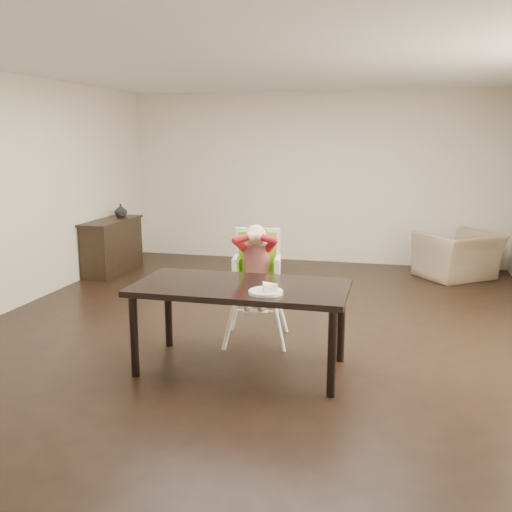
{
  "coord_description": "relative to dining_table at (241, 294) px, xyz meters",
  "views": [
    {
      "loc": [
        1.29,
        -5.63,
        1.95
      ],
      "look_at": [
        0.09,
        -0.75,
        0.92
      ],
      "focal_mm": 40.0,
      "sensor_mm": 36.0,
      "label": 1
    }
  ],
  "objects": [
    {
      "name": "armchair",
      "position": [
        2.14,
        3.93,
        -0.23
      ],
      "size": [
        1.2,
        1.13,
        0.88
      ],
      "primitive_type": "imported",
      "rotation": [
        0.0,
        0.0,
        3.8
      ],
      "color": "#967E5F",
      "rests_on": "ground"
    },
    {
      "name": "dining_table",
      "position": [
        0.0,
        0.0,
        0.0
      ],
      "size": [
        1.8,
        0.9,
        0.75
      ],
      "color": "black",
      "rests_on": "ground"
    },
    {
      "name": "high_chair",
      "position": [
        -0.04,
        0.74,
        0.15
      ],
      "size": [
        0.55,
        0.55,
        1.16
      ],
      "rotation": [
        0.0,
        0.0,
        0.15
      ],
      "color": "white",
      "rests_on": "ground"
    },
    {
      "name": "room_walls",
      "position": [
        -0.06,
        1.13,
        1.18
      ],
      "size": [
        6.02,
        7.02,
        2.71
      ],
      "color": "beige",
      "rests_on": "ground"
    },
    {
      "name": "ground",
      "position": [
        -0.06,
        1.13,
        -0.67
      ],
      "size": [
        7.0,
        7.0,
        0.0
      ],
      "primitive_type": "plane",
      "color": "black",
      "rests_on": "ground"
    },
    {
      "name": "vase",
      "position": [
        -2.84,
        3.43,
        0.21
      ],
      "size": [
        0.21,
        0.22,
        0.19
      ],
      "primitive_type": "imported",
      "rotation": [
        0.0,
        0.0,
        -0.1
      ],
      "color": "#99999E",
      "rests_on": "sideboard"
    },
    {
      "name": "sideboard",
      "position": [
        -2.84,
        3.11,
        -0.27
      ],
      "size": [
        0.44,
        1.26,
        0.79
      ],
      "color": "black",
      "rests_on": "ground"
    },
    {
      "name": "plate",
      "position": [
        0.27,
        -0.22,
        0.11
      ],
      "size": [
        0.35,
        0.35,
        0.08
      ],
      "rotation": [
        0.0,
        0.0,
        0.32
      ],
      "color": "white",
      "rests_on": "dining_table"
    }
  ]
}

